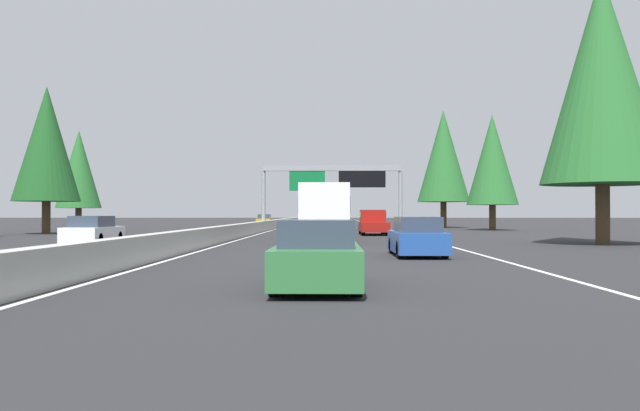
{
  "coord_description": "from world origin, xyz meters",
  "views": [
    {
      "loc": [
        -1.22,
        -5.77,
        1.6
      ],
      "look_at": [
        62.66,
        -4.66,
        2.39
      ],
      "focal_mm": 35.06,
      "sensor_mm": 36.0,
      "label": 1
    }
  ],
  "objects_px": {
    "oncoming_far": "(265,220)",
    "conifer_right_far": "(443,156)",
    "conifer_right_mid": "(492,160)",
    "sedan_far_center": "(317,256)",
    "oncoming_near": "(93,231)",
    "conifer_left_mid": "(79,169)",
    "sign_gantry_overhead": "(334,179)",
    "conifer_right_near": "(602,78)",
    "conifer_left_near": "(47,144)",
    "sedan_mid_center": "(417,238)",
    "bus_distant_b": "(325,211)",
    "box_truck_mid_left": "(328,213)",
    "pickup_distant_a": "(373,222)"
  },
  "relations": [
    {
      "from": "oncoming_far",
      "to": "conifer_right_far",
      "type": "relative_size",
      "value": 0.34
    },
    {
      "from": "conifer_left_near",
      "to": "sign_gantry_overhead",
      "type": "bearing_deg",
      "value": -70.21
    },
    {
      "from": "sign_gantry_overhead",
      "to": "oncoming_far",
      "type": "relative_size",
      "value": 2.88
    },
    {
      "from": "conifer_left_near",
      "to": "conifer_right_far",
      "type": "bearing_deg",
      "value": -58.65
    },
    {
      "from": "oncoming_far",
      "to": "bus_distant_b",
      "type": "bearing_deg",
      "value": 10.31
    },
    {
      "from": "box_truck_mid_left",
      "to": "conifer_left_near",
      "type": "height_order",
      "value": "conifer_left_near"
    },
    {
      "from": "sign_gantry_overhead",
      "to": "conifer_right_mid",
      "type": "relative_size",
      "value": 1.16
    },
    {
      "from": "sign_gantry_overhead",
      "to": "oncoming_near",
      "type": "xyz_separation_m",
      "value": [
        -24.48,
        12.37,
        -4.02
      ]
    },
    {
      "from": "sedan_far_center",
      "to": "bus_distant_b",
      "type": "distance_m",
      "value": 22.42
    },
    {
      "from": "bus_distant_b",
      "to": "conifer_left_near",
      "type": "relative_size",
      "value": 1.0
    },
    {
      "from": "conifer_right_far",
      "to": "conifer_left_mid",
      "type": "distance_m",
      "value": 37.91
    },
    {
      "from": "conifer_right_near",
      "to": "oncoming_near",
      "type": "bearing_deg",
      "value": 91.23
    },
    {
      "from": "conifer_right_mid",
      "to": "pickup_distant_a",
      "type": "bearing_deg",
      "value": 135.09
    },
    {
      "from": "sign_gantry_overhead",
      "to": "conifer_left_mid",
      "type": "bearing_deg",
      "value": 82.63
    },
    {
      "from": "sedan_far_center",
      "to": "sedan_mid_center",
      "type": "height_order",
      "value": "same"
    },
    {
      "from": "conifer_right_far",
      "to": "pickup_distant_a",
      "type": "bearing_deg",
      "value": 157.39
    },
    {
      "from": "oncoming_far",
      "to": "conifer_left_mid",
      "type": "relative_size",
      "value": 0.46
    },
    {
      "from": "conifer_left_near",
      "to": "sedan_mid_center",
      "type": "bearing_deg",
      "value": -134.05
    },
    {
      "from": "sedan_mid_center",
      "to": "conifer_right_far",
      "type": "height_order",
      "value": "conifer_right_far"
    },
    {
      "from": "sign_gantry_overhead",
      "to": "sedan_mid_center",
      "type": "bearing_deg",
      "value": -174.79
    },
    {
      "from": "oncoming_near",
      "to": "oncoming_far",
      "type": "bearing_deg",
      "value": 176.19
    },
    {
      "from": "conifer_right_mid",
      "to": "conifer_right_far",
      "type": "height_order",
      "value": "conifer_right_far"
    },
    {
      "from": "sedan_mid_center",
      "to": "bus_distant_b",
      "type": "distance_m",
      "value": 12.84
    },
    {
      "from": "oncoming_near",
      "to": "conifer_left_mid",
      "type": "bearing_deg",
      "value": -156.49
    },
    {
      "from": "pickup_distant_a",
      "to": "conifer_right_far",
      "type": "bearing_deg",
      "value": -22.61
    },
    {
      "from": "pickup_distant_a",
      "to": "box_truck_mid_left",
      "type": "distance_m",
      "value": 34.03
    },
    {
      "from": "conifer_right_mid",
      "to": "sedan_far_center",
      "type": "bearing_deg",
      "value": 161.19
    },
    {
      "from": "oncoming_far",
      "to": "conifer_right_near",
      "type": "relative_size",
      "value": 0.31
    },
    {
      "from": "sign_gantry_overhead",
      "to": "box_truck_mid_left",
      "type": "bearing_deg",
      "value": 1.43
    },
    {
      "from": "sign_gantry_overhead",
      "to": "conifer_right_mid",
      "type": "xyz_separation_m",
      "value": [
        2.79,
        -14.91,
        1.91
      ]
    },
    {
      "from": "oncoming_far",
      "to": "conifer_right_far",
      "type": "height_order",
      "value": "conifer_right_far"
    },
    {
      "from": "oncoming_near",
      "to": "conifer_right_near",
      "type": "distance_m",
      "value": 27.16
    },
    {
      "from": "pickup_distant_a",
      "to": "conifer_right_near",
      "type": "relative_size",
      "value": 0.4
    },
    {
      "from": "bus_distant_b",
      "to": "box_truck_mid_left",
      "type": "bearing_deg",
      "value": 0.02
    },
    {
      "from": "oncoming_near",
      "to": "sedan_far_center",
      "type": "bearing_deg",
      "value": 33.03
    },
    {
      "from": "sedan_mid_center",
      "to": "conifer_left_near",
      "type": "height_order",
      "value": "conifer_left_near"
    },
    {
      "from": "sedan_mid_center",
      "to": "bus_distant_b",
      "type": "xyz_separation_m",
      "value": [
        12.3,
        3.56,
        1.03
      ]
    },
    {
      "from": "box_truck_mid_left",
      "to": "oncoming_near",
      "type": "height_order",
      "value": "box_truck_mid_left"
    },
    {
      "from": "bus_distant_b",
      "to": "oncoming_far",
      "type": "xyz_separation_m",
      "value": [
        46.22,
        8.41,
        -1.03
      ]
    },
    {
      "from": "sedan_mid_center",
      "to": "conifer_right_near",
      "type": "bearing_deg",
      "value": -51.04
    },
    {
      "from": "bus_distant_b",
      "to": "pickup_distant_a",
      "type": "bearing_deg",
      "value": -17.63
    },
    {
      "from": "bus_distant_b",
      "to": "conifer_right_near",
      "type": "distance_m",
      "value": 16.2
    },
    {
      "from": "conifer_right_near",
      "to": "conifer_left_near",
      "type": "bearing_deg",
      "value": 66.19
    },
    {
      "from": "pickup_distant_a",
      "to": "bus_distant_b",
      "type": "bearing_deg",
      "value": 162.37
    },
    {
      "from": "sedan_far_center",
      "to": "sedan_mid_center",
      "type": "distance_m",
      "value": 10.7
    },
    {
      "from": "oncoming_far",
      "to": "conifer_right_far",
      "type": "xyz_separation_m",
      "value": [
        -12.99,
        -21.17,
        7.23
      ]
    },
    {
      "from": "sign_gantry_overhead",
      "to": "conifer_right_near",
      "type": "relative_size",
      "value": 0.9
    },
    {
      "from": "conifer_left_mid",
      "to": "bus_distant_b",
      "type": "bearing_deg",
      "value": -134.52
    },
    {
      "from": "pickup_distant_a",
      "to": "conifer_right_far",
      "type": "distance_m",
      "value": 25.1
    },
    {
      "from": "oncoming_far",
      "to": "conifer_left_mid",
      "type": "xyz_separation_m",
      "value": [
        -22.82,
        15.39,
        5.12
      ]
    }
  ]
}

